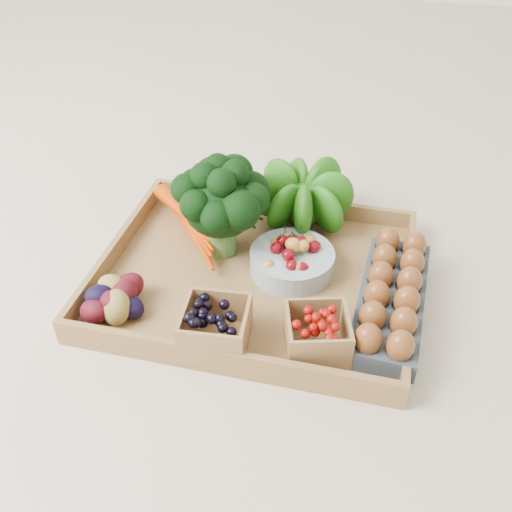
% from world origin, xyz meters
% --- Properties ---
extents(ground, '(4.00, 4.00, 0.00)m').
position_xyz_m(ground, '(0.00, 0.00, 0.00)').
color(ground, beige).
rests_on(ground, ground).
extents(tray, '(0.55, 0.45, 0.01)m').
position_xyz_m(tray, '(0.00, 0.00, 0.01)').
color(tray, olive).
rests_on(tray, ground).
extents(carrots, '(0.21, 0.15, 0.05)m').
position_xyz_m(carrots, '(-0.16, 0.09, 0.04)').
color(carrots, '#C53600').
rests_on(carrots, tray).
extents(lettuce, '(0.14, 0.14, 0.14)m').
position_xyz_m(lettuce, '(0.05, 0.19, 0.08)').
color(lettuce, '#125D0E').
rests_on(lettuce, tray).
extents(broccoli, '(0.18, 0.18, 0.14)m').
position_xyz_m(broccoli, '(-0.08, 0.06, 0.08)').
color(broccoli, black).
rests_on(broccoli, tray).
extents(cherry_bowl, '(0.15, 0.15, 0.04)m').
position_xyz_m(cherry_bowl, '(0.06, 0.03, 0.04)').
color(cherry_bowl, '#8C9EA5').
rests_on(cherry_bowl, tray).
extents(egg_carton, '(0.12, 0.31, 0.04)m').
position_xyz_m(egg_carton, '(0.24, -0.03, 0.03)').
color(egg_carton, '#333C42').
rests_on(egg_carton, tray).
extents(potatoes, '(0.13, 0.13, 0.07)m').
position_xyz_m(potatoes, '(-0.21, -0.14, 0.05)').
color(potatoes, '#390910').
rests_on(potatoes, tray).
extents(punnet_blackberry, '(0.11, 0.11, 0.07)m').
position_xyz_m(punnet_blackberry, '(-0.02, -0.17, 0.05)').
color(punnet_blackberry, black).
rests_on(punnet_blackberry, tray).
extents(punnet_raspberry, '(0.12, 0.12, 0.07)m').
position_xyz_m(punnet_raspberry, '(0.13, -0.15, 0.05)').
color(punnet_raspberry, '#780A05').
rests_on(punnet_raspberry, tray).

